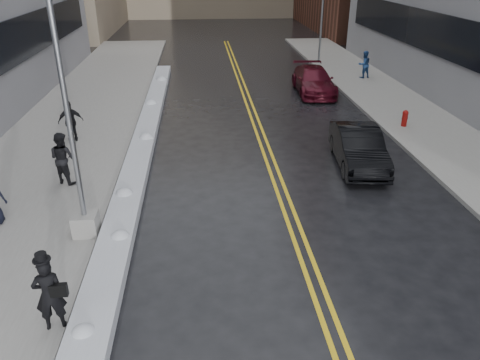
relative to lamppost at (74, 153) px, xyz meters
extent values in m
plane|color=black|center=(3.30, -2.00, -2.53)|extent=(160.00, 160.00, 0.00)
cube|color=gray|center=(-2.45, 8.00, -2.46)|extent=(5.50, 50.00, 0.15)
cube|color=gray|center=(13.30, 8.00, -2.46)|extent=(4.00, 50.00, 0.15)
cube|color=gold|center=(5.65, 8.00, -2.53)|extent=(0.12, 50.00, 0.01)
cube|color=gold|center=(5.95, 8.00, -2.53)|extent=(0.12, 50.00, 0.01)
cube|color=silver|center=(0.85, 6.00, -2.36)|extent=(0.90, 30.00, 0.34)
cube|color=gray|center=(0.00, 0.00, -2.08)|extent=(0.65, 0.65, 0.60)
cylinder|color=gray|center=(0.00, 0.00, 1.72)|extent=(0.14, 0.14, 7.00)
cylinder|color=maroon|center=(12.30, 8.00, -2.08)|extent=(0.24, 0.24, 0.60)
sphere|color=maroon|center=(12.30, 8.00, -1.78)|extent=(0.26, 0.26, 0.26)
cylinder|color=maroon|center=(12.30, 8.00, -2.03)|extent=(0.25, 0.10, 0.10)
cylinder|color=gray|center=(11.80, 22.00, 0.12)|extent=(0.14, 0.14, 5.00)
imported|color=black|center=(0.10, -3.60, -1.57)|extent=(0.67, 0.52, 1.63)
imported|color=black|center=(-1.36, 3.37, -1.51)|extent=(1.07, 1.00, 1.76)
imported|color=black|center=(-2.04, 7.38, -1.55)|extent=(1.05, 0.66, 1.67)
imported|color=navy|center=(13.48, 17.23, -1.56)|extent=(0.93, 0.80, 1.64)
imported|color=black|center=(8.94, 4.24, -1.82)|extent=(1.94, 4.46, 1.43)
imported|color=#410A16|center=(9.66, 14.45, -1.83)|extent=(2.17, 4.95, 1.41)
camera|label=1|loc=(3.23, -11.28, 4.48)|focal=35.00mm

